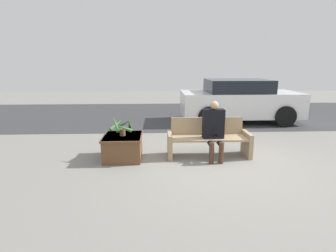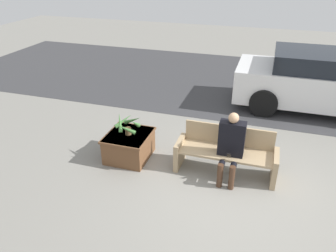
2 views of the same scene
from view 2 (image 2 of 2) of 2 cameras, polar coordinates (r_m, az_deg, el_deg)
ground_plane at (r=5.90m, az=10.78°, el=-10.80°), size 30.00×30.00×0.00m
road_surface at (r=10.86m, az=14.86°, el=7.17°), size 20.00×6.00×0.01m
bench at (r=6.13m, az=10.13°, el=-4.54°), size 1.84×0.59×0.85m
person_seated at (r=5.83m, az=10.88°, el=-3.08°), size 0.46×0.57×1.27m
planter_box at (r=6.55m, az=-6.79°, el=-3.30°), size 0.84×0.91×0.52m
potted_plant at (r=6.33m, az=-7.07°, el=0.32°), size 0.53×0.54×0.44m
parked_car at (r=9.30m, az=24.64°, el=7.12°), size 4.11×1.98×1.51m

